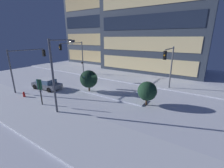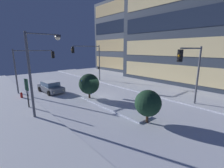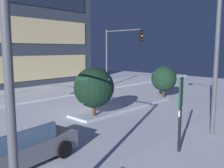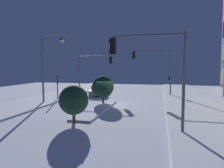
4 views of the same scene
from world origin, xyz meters
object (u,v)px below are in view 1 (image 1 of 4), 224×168
at_px(car_near, 47,84).
at_px(decorated_tree_left_of_median, 147,91).
at_px(traffic_light_corner_far_right, 169,61).
at_px(traffic_light_corner_far_left, 74,53).
at_px(fire_hydrant, 24,95).
at_px(street_lamp_arched, 59,65).
at_px(decorated_tree_median, 89,79).
at_px(parking_info_sign, 40,89).
at_px(traffic_light_corner_near_left, 27,61).

distance_m(car_near, decorated_tree_left_of_median, 14.55).
xyz_separation_m(traffic_light_corner_far_right, traffic_light_corner_far_left, (-17.03, -0.25, 0.23)).
xyz_separation_m(traffic_light_corner_far_left, fire_hydrant, (2.68, -11.44, -4.10)).
height_order(traffic_light_corner_far_right, street_lamp_arched, street_lamp_arched).
relative_size(traffic_light_corner_far_left, decorated_tree_median, 2.14).
bearing_deg(fire_hydrant, car_near, 100.72).
bearing_deg(car_near, traffic_light_corner_far_right, 22.56).
distance_m(car_near, decorated_tree_median, 6.64).
distance_m(decorated_tree_median, decorated_tree_left_of_median, 8.19).
bearing_deg(parking_info_sign, fire_hydrant, 70.80).
bearing_deg(street_lamp_arched, traffic_light_corner_far_left, 44.27).
bearing_deg(parking_info_sign, decorated_tree_left_of_median, -73.27).
bearing_deg(parking_info_sign, car_near, 33.50).
bearing_deg(traffic_light_corner_near_left, fire_hydrant, -133.09).
xyz_separation_m(traffic_light_corner_near_left, decorated_tree_median, (7.84, 3.79, -2.28)).
height_order(traffic_light_corner_far_left, decorated_tree_median, traffic_light_corner_far_left).
distance_m(traffic_light_corner_far_left, decorated_tree_left_of_median, 17.32).
height_order(traffic_light_corner_far_right, traffic_light_corner_far_left, traffic_light_corner_far_left).
height_order(fire_hydrant, decorated_tree_median, decorated_tree_median).
distance_m(traffic_light_corner_far_left, fire_hydrant, 12.44).
distance_m(fire_hydrant, decorated_tree_left_of_median, 15.01).
bearing_deg(fire_hydrant, traffic_light_corner_near_left, 136.91).
xyz_separation_m(traffic_light_corner_far_right, fire_hydrant, (-14.35, -11.69, -3.87)).
xyz_separation_m(traffic_light_corner_far_right, parking_info_sign, (-10.36, -11.85, -2.33)).
xyz_separation_m(car_near, decorated_tree_left_of_median, (14.30, 2.51, 0.93)).
relative_size(car_near, parking_info_sign, 1.55).
distance_m(street_lamp_arched, decorated_tree_left_of_median, 9.44).
distance_m(traffic_light_corner_near_left, decorated_tree_left_of_median, 16.69).
xyz_separation_m(traffic_light_corner_far_left, decorated_tree_left_of_median, (16.27, -5.20, -2.84)).
relative_size(traffic_light_corner_far_right, traffic_light_corner_near_left, 1.05).
bearing_deg(traffic_light_corner_far_left, decorated_tree_left_of_median, 72.27).
bearing_deg(decorated_tree_median, street_lamp_arched, -75.78).
height_order(car_near, decorated_tree_left_of_median, decorated_tree_left_of_median).
relative_size(street_lamp_arched, fire_hydrant, 8.91).
bearing_deg(traffic_light_corner_far_left, fire_hydrant, 13.17).
bearing_deg(traffic_light_corner_far_left, parking_info_sign, 29.91).
height_order(traffic_light_corner_far_right, parking_info_sign, traffic_light_corner_far_right).
bearing_deg(traffic_light_corner_far_right, parking_info_sign, -41.15).
bearing_deg(traffic_light_corner_near_left, decorated_tree_median, -64.21).
bearing_deg(parking_info_sign, traffic_light_corner_near_left, 52.34).
height_order(traffic_light_corner_far_left, street_lamp_arched, street_lamp_arched).
bearing_deg(traffic_light_corner_near_left, traffic_light_corner_far_right, -60.69).
distance_m(street_lamp_arched, fire_hydrant, 8.10).
distance_m(traffic_light_corner_far_right, street_lamp_arched, 13.58).
bearing_deg(decorated_tree_median, traffic_light_corner_far_left, 146.35).
bearing_deg(fire_hydrant, traffic_light_corner_far_left, 103.17).
distance_m(parking_info_sign, decorated_tree_left_of_median, 11.54).
relative_size(traffic_light_corner_far_right, fire_hydrant, 7.57).
distance_m(traffic_light_corner_far_left, traffic_light_corner_near_left, 9.18).
distance_m(traffic_light_corner_far_left, street_lamp_arched, 14.59).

